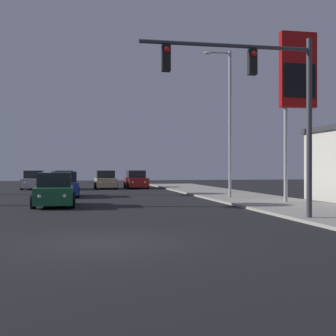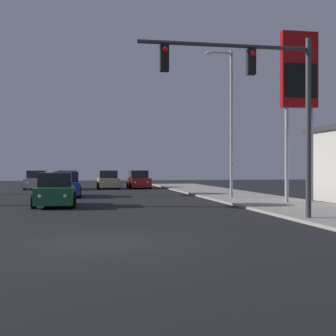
# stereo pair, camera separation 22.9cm
# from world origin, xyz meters

# --- Properties ---
(ground_plane) EXTENTS (120.00, 120.00, 0.00)m
(ground_plane) POSITION_xyz_m (0.00, 0.00, 0.00)
(ground_plane) COLOR black
(sidewalk_right) EXTENTS (5.00, 60.00, 0.12)m
(sidewalk_right) POSITION_xyz_m (9.50, 10.00, 0.06)
(sidewalk_right) COLOR #9E998E
(sidewalk_right) RESTS_ON ground
(car_tan) EXTENTS (2.04, 4.33, 1.68)m
(car_tan) POSITION_xyz_m (1.73, 31.25, 0.76)
(car_tan) COLOR tan
(car_tan) RESTS_ON ground
(car_blue) EXTENTS (2.04, 4.34, 1.68)m
(car_blue) POSITION_xyz_m (-1.66, 19.74, 0.76)
(car_blue) COLOR navy
(car_blue) RESTS_ON ground
(car_green) EXTENTS (2.04, 4.32, 1.68)m
(car_green) POSITION_xyz_m (-1.88, 11.86, 0.76)
(car_green) COLOR #195933
(car_green) RESTS_ON ground
(car_red) EXTENTS (2.04, 4.33, 1.68)m
(car_red) POSITION_xyz_m (4.60, 31.54, 0.76)
(car_red) COLOR maroon
(car_red) RESTS_ON ground
(car_silver) EXTENTS (2.04, 4.32, 1.68)m
(car_silver) POSITION_xyz_m (-4.65, 31.42, 0.76)
(car_silver) COLOR #B7B7BC
(car_silver) RESTS_ON ground
(car_grey) EXTENTS (2.04, 4.33, 1.68)m
(car_grey) POSITION_xyz_m (-1.96, 30.77, 0.76)
(car_grey) COLOR slate
(car_grey) RESTS_ON ground
(traffic_light_mast) EXTENTS (6.34, 0.36, 6.50)m
(traffic_light_mast) POSITION_xyz_m (5.80, 3.56, 4.67)
(traffic_light_mast) COLOR #38383D
(traffic_light_mast) RESTS_ON sidewalk_right
(street_lamp) EXTENTS (1.74, 0.24, 9.00)m
(street_lamp) POSITION_xyz_m (8.32, 15.33, 5.12)
(street_lamp) COLOR #99999E
(street_lamp) RESTS_ON sidewalk_right
(gas_station_sign) EXTENTS (2.00, 0.42, 9.00)m
(gas_station_sign) POSITION_xyz_m (10.75, 10.90, 6.62)
(gas_station_sign) COLOR #99999E
(gas_station_sign) RESTS_ON sidewalk_right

